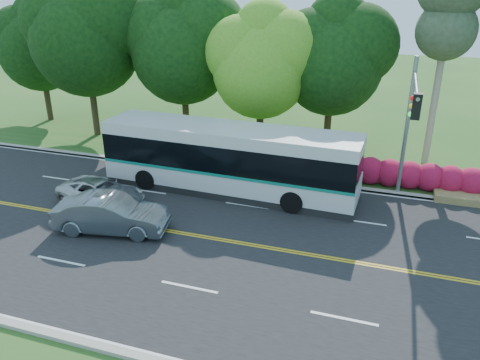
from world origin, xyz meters
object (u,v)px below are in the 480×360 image
(traffic_signal, at_px, (410,115))
(sedan, at_px, (111,214))
(transit_bus, at_px, (229,160))
(suv, at_px, (101,192))

(traffic_signal, distance_m, sedan, 13.91)
(transit_bus, distance_m, suv, 6.52)
(sedan, relative_size, suv, 1.11)
(traffic_signal, relative_size, transit_bus, 0.53)
(traffic_signal, height_order, sedan, traffic_signal)
(traffic_signal, bearing_deg, sedan, -152.66)
(sedan, xyz_separation_m, suv, (-1.98, 2.21, -0.20))
(transit_bus, bearing_deg, sedan, -119.33)
(sedan, bearing_deg, traffic_signal, -73.33)
(traffic_signal, xyz_separation_m, suv, (-13.85, -3.93, -4.03))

